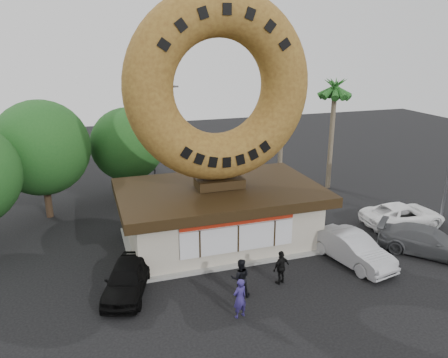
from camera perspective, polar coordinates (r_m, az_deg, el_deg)
ground at (r=20.57m, az=4.68°, el=-15.02°), size 90.00×90.00×0.00m
donut_shop at (r=24.75m, az=-0.57°, el=-4.44°), size 11.20×7.20×3.80m
giant_donut at (r=23.06m, az=-0.64°, el=11.91°), size 9.94×2.53×9.94m
tree_west at (r=29.70m, az=-22.76°, el=3.76°), size 6.00×6.00×7.65m
tree_mid at (r=31.81m, az=-12.49°, el=4.43°), size 5.20×5.20×6.63m
palm_near at (r=33.28m, az=7.76°, el=12.93°), size 2.60×2.60×9.75m
palm_far at (r=33.75m, az=14.28°, el=11.03°), size 2.60×2.60×8.75m
street_lamp at (r=32.94m, az=-9.02°, el=5.91°), size 2.11×0.20×8.00m
person_left at (r=18.75m, az=2.08°, el=-15.30°), size 0.74×0.59×1.78m
person_center at (r=20.09m, az=2.14°, el=-12.78°), size 1.04×0.90×1.82m
person_right at (r=21.21m, az=7.47°, el=-11.37°), size 1.07×0.76×1.69m
car_black at (r=20.84m, az=-12.57°, el=-12.58°), size 2.99×4.66×1.48m
car_silver at (r=23.83m, az=16.40°, el=-8.71°), size 2.63×5.04×1.58m
car_grey at (r=26.18m, az=25.06°, el=-7.37°), size 4.97×5.19×1.48m
car_white at (r=29.35m, az=22.31°, el=-4.39°), size 5.30×2.65×1.44m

